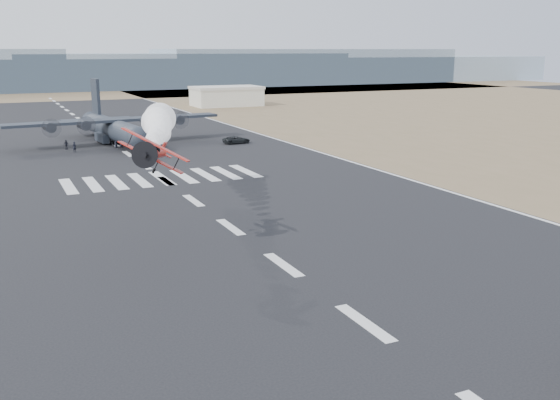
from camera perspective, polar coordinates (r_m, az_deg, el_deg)
ground at (r=40.31m, az=7.75°, el=-11.06°), size 500.00×500.00×0.00m
scrub_far at (r=261.95m, az=-20.78°, el=9.06°), size 500.00×80.00×0.00m
runway_markings at (r=94.35m, az=-12.25°, el=3.07°), size 60.00×260.00×0.01m
ridge_seg_d at (r=291.52m, az=-21.38°, el=10.67°), size 150.00×50.00×13.00m
ridge_seg_e at (r=303.00m, az=-8.82°, el=11.69°), size 150.00×50.00×15.00m
ridge_seg_f at (r=327.24m, az=2.40°, el=12.14°), size 150.00×50.00×17.00m
ridge_seg_g at (r=361.75m, az=11.78°, el=11.69°), size 150.00×50.00×13.00m
hangar_right at (r=192.86m, az=-4.91°, el=9.46°), size 20.50×12.50×5.90m
aerobatic_biplane at (r=51.69m, az=-11.47°, el=4.21°), size 5.40×5.54×3.89m
smoke_trail at (r=70.71m, az=-11.05°, el=6.81°), size 7.69×22.17×3.74m
transport_aircraft at (r=119.23m, az=-15.03°, el=6.46°), size 38.93×31.98×11.23m
support_vehicle at (r=114.68m, az=-4.00°, el=5.52°), size 5.15×2.68×1.39m
crew_a at (r=110.10m, az=-18.29°, el=4.63°), size 0.82×0.76×1.78m
crew_b at (r=109.95m, az=-12.06°, el=5.02°), size 0.61×0.92×1.81m
crew_c at (r=111.27m, az=-13.04°, el=5.08°), size 1.33×1.00×1.87m
crew_d at (r=113.72m, az=-18.97°, el=4.81°), size 1.04×0.99×1.62m
crew_e at (r=113.07m, az=-14.78°, el=5.05°), size 0.53×0.82×1.63m
crew_f at (r=110.52m, az=-13.24°, el=4.95°), size 1.54×1.22×1.63m
crew_g at (r=110.81m, az=-14.33°, el=4.95°), size 0.82×0.77×1.80m
crew_h at (r=117.83m, az=-10.50°, el=5.64°), size 1.02×0.90×1.79m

